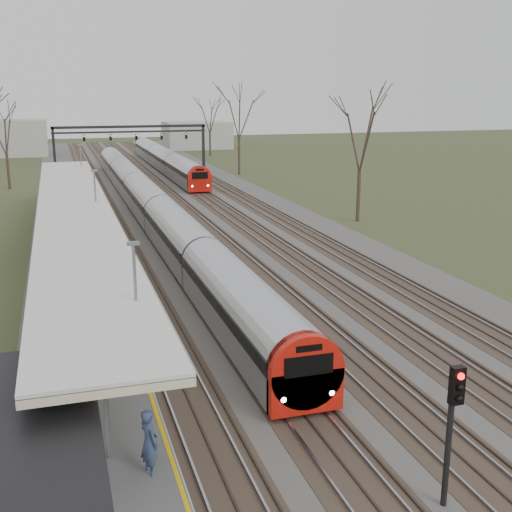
{
  "coord_description": "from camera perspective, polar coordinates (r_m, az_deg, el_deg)",
  "views": [
    {
      "loc": [
        -9.83,
        -5.98,
        10.67
      ],
      "look_at": [
        0.13,
        26.12,
        2.0
      ],
      "focal_mm": 45.0,
      "sensor_mm": 36.0,
      "label": 1
    }
  ],
  "objects": [
    {
      "name": "train_near",
      "position": [
        56.49,
        -9.59,
        4.9
      ],
      "size": [
        2.62,
        75.21,
        3.05
      ],
      "color": "#A9ABB4",
      "rests_on": "ground"
    },
    {
      "name": "canopy",
      "position": [
        39.55,
        -15.9,
        4.1
      ],
      "size": [
        4.1,
        50.0,
        3.11
      ],
      "color": "slate",
      "rests_on": "platform"
    },
    {
      "name": "train_far",
      "position": [
        90.11,
        -8.09,
        8.47
      ],
      "size": [
        2.62,
        45.21,
        3.05
      ],
      "color": "#A9ABB4",
      "rests_on": "ground"
    },
    {
      "name": "passenger",
      "position": [
        17.4,
        -9.47,
        -15.99
      ],
      "size": [
        0.64,
        0.78,
        1.83
      ],
      "primitive_type": "imported",
      "rotation": [
        0.0,
        0.0,
        1.93
      ],
      "color": "navy",
      "rests_on": "platform"
    },
    {
      "name": "signal_post",
      "position": [
        17.39,
        17.06,
        -13.42
      ],
      "size": [
        0.35,
        0.45,
        4.1
      ],
      "color": "black",
      "rests_on": "ground"
    },
    {
      "name": "tree_east_far",
      "position": [
        53.68,
        9.31,
        10.67
      ],
      "size": [
        5.0,
        5.0,
        10.3
      ],
      "color": "#2D231C",
      "rests_on": "ground"
    },
    {
      "name": "signal_gantry",
      "position": [
        91.71,
        -11.06,
        10.6
      ],
      "size": [
        21.0,
        0.59,
        6.08
      ],
      "color": "black",
      "rests_on": "ground"
    },
    {
      "name": "track_bed",
      "position": [
        62.71,
        -7.76,
        4.6
      ],
      "size": [
        24.0,
        160.0,
        0.22
      ],
      "color": "#474442",
      "rests_on": "ground"
    },
    {
      "name": "platform",
      "position": [
        44.66,
        -15.78,
        0.75
      ],
      "size": [
        3.5,
        69.0,
        1.0
      ],
      "primitive_type": "cube",
      "color": "#9E9B93",
      "rests_on": "ground"
    }
  ]
}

